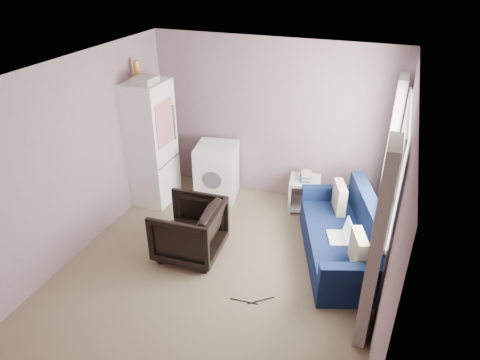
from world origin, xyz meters
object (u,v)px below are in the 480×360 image
at_px(sofa, 346,240).
at_px(armchair, 189,227).
at_px(side_table, 304,192).
at_px(washing_machine, 217,170).
at_px(fridge, 148,143).

bearing_deg(sofa, armchair, 177.66).
xyz_separation_m(armchair, sofa, (1.93, 0.59, -0.11)).
height_order(side_table, sofa, sofa).
height_order(armchair, washing_machine, washing_machine).
distance_m(fridge, sofa, 3.23).
bearing_deg(side_table, sofa, -53.24).
distance_m(armchair, side_table, 2.00).
height_order(fridge, sofa, fridge).
relative_size(fridge, sofa, 1.07).
xyz_separation_m(washing_machine, sofa, (2.19, -0.93, -0.16)).
bearing_deg(washing_machine, side_table, -6.04).
bearing_deg(sofa, fridge, 151.71).
relative_size(armchair, side_table, 1.32).
relative_size(armchair, sofa, 0.41).
relative_size(washing_machine, sofa, 0.43).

